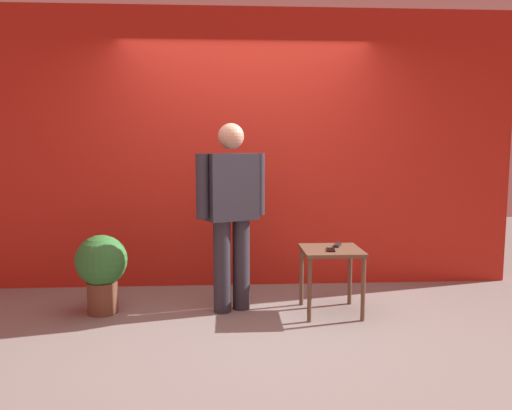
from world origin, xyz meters
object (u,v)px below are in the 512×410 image
(tv_remote, at_px, (338,245))
(potted_plant, at_px, (102,267))
(cell_phone, at_px, (331,250))
(standing_person, at_px, (231,207))
(side_table, at_px, (331,259))

(tv_remote, xyz_separation_m, potted_plant, (-2.06, -0.01, -0.17))
(cell_phone, relative_size, tv_remote, 0.85)
(standing_person, height_order, cell_phone, standing_person)
(standing_person, height_order, potted_plant, standing_person)
(standing_person, bearing_deg, tv_remote, -0.20)
(standing_person, xyz_separation_m, tv_remote, (0.94, -0.00, -0.34))
(standing_person, relative_size, potted_plant, 2.39)
(standing_person, xyz_separation_m, side_table, (0.86, -0.11, -0.44))
(side_table, xyz_separation_m, potted_plant, (-1.98, 0.10, -0.07))
(side_table, relative_size, cell_phone, 3.94)
(cell_phone, height_order, potted_plant, potted_plant)
(potted_plant, bearing_deg, side_table, -2.91)
(cell_phone, bearing_deg, tv_remote, 70.29)
(side_table, xyz_separation_m, cell_phone, (-0.02, -0.07, 0.10))
(tv_remote, bearing_deg, potted_plant, -157.31)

